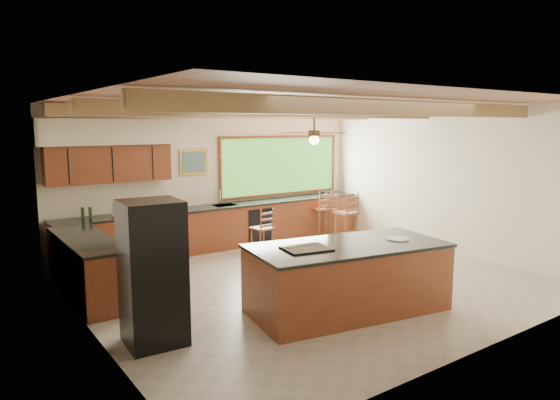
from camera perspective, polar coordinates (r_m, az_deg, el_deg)
ground at (r=8.62m, az=3.26°, el=-9.16°), size 7.20×7.20×0.00m
room_shell at (r=8.64m, az=-0.20°, el=5.85°), size 7.27×6.54×3.02m
counter_run at (r=10.15m, az=-9.30°, el=-3.82°), size 7.12×3.10×1.26m
island at (r=7.21m, az=7.70°, el=-8.76°), size 2.96×1.77×0.99m
refrigerator at (r=6.20m, az=-14.35°, el=-8.08°), size 0.72×0.71×1.75m
bar_stool_a at (r=9.73m, az=-1.91°, el=-3.37°), size 0.39×0.39×1.03m
bar_stool_b at (r=11.70m, az=4.95°, el=-1.10°), size 0.46×0.46×1.12m
bar_stool_c at (r=11.87m, az=5.83°, el=-1.17°), size 0.48×0.48×1.06m
bar_stool_d at (r=11.07m, az=7.82°, el=-1.57°), size 0.42×0.42×1.16m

